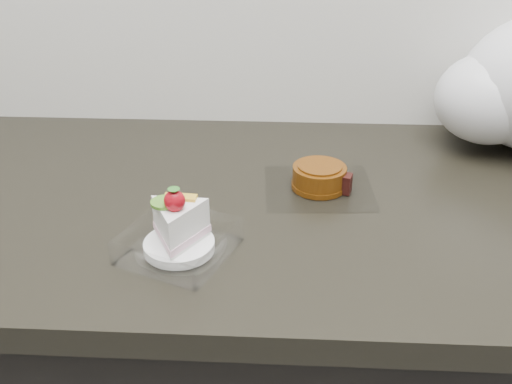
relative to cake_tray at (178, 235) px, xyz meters
name	(u,v)px	position (x,y,z in m)	size (l,w,h in m)	color
cake_tray	(178,235)	(0.00, 0.00, 0.00)	(0.17, 0.17, 0.10)	white
mooncake_wrap	(320,179)	(0.20, 0.19, -0.01)	(0.18, 0.17, 0.04)	white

